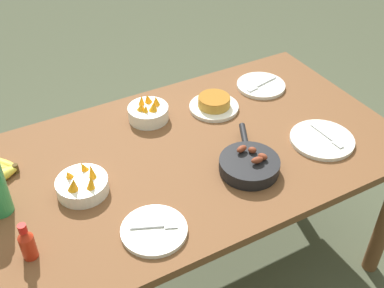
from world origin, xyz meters
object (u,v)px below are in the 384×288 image
skillet (249,164)px  fruit_bowl_mango (82,185)px  empty_plate_far_right (322,140)px  hot_sauce_bottle (27,243)px  frittata_plate_center (214,104)px  fruit_bowl_citrus (148,112)px  empty_plate_far_left (261,86)px  empty_plate_near_front (154,230)px

skillet → fruit_bowl_mango: fruit_bowl_mango is taller
empty_plate_far_right → hot_sauce_bottle: hot_sauce_bottle is taller
skillet → empty_plate_far_right: (0.35, 0.00, -0.02)m
frittata_plate_center → empty_plate_far_right: 0.48m
fruit_bowl_mango → fruit_bowl_citrus: bearing=36.7°
empty_plate_far_right → fruit_bowl_citrus: bearing=138.7°
empty_plate_far_left → empty_plate_near_front: bearing=-145.6°
empty_plate_far_left → empty_plate_far_right: bearing=-93.0°
fruit_bowl_mango → fruit_bowl_citrus: fruit_bowl_mango is taller
empty_plate_far_right → hot_sauce_bottle: bearing=-179.6°
empty_plate_far_left → fruit_bowl_mango: bearing=-164.3°
skillet → fruit_bowl_mango: size_ratio=1.80×
fruit_bowl_citrus → frittata_plate_center: bearing=-13.8°
skillet → empty_plate_far_right: 0.35m
empty_plate_far_left → hot_sauce_bottle: (-1.17, -0.45, 0.05)m
empty_plate_near_front → hot_sauce_bottle: size_ratio=1.56×
hot_sauce_bottle → fruit_bowl_mango: bearing=39.6°
hot_sauce_bottle → empty_plate_far_right: bearing=0.4°
empty_plate_far_left → hot_sauce_bottle: size_ratio=1.62×
skillet → fruit_bowl_mango: (-0.57, 0.19, 0.00)m
frittata_plate_center → fruit_bowl_citrus: size_ratio=1.26×
skillet → hot_sauce_bottle: bearing=117.3°
empty_plate_far_left → hot_sauce_bottle: hot_sauce_bottle is taller
skillet → empty_plate_near_front: size_ratio=1.51×
fruit_bowl_citrus → hot_sauce_bottle: size_ratio=1.23×
fruit_bowl_citrus → empty_plate_far_left: bearing=-2.3°
empty_plate_far_right → skillet: bearing=-179.7°
empty_plate_far_right → fruit_bowl_citrus: size_ratio=1.50×
fruit_bowl_mango → hot_sauce_bottle: hot_sauce_bottle is taller
frittata_plate_center → empty_plate_far_right: size_ratio=0.84×
frittata_plate_center → fruit_bowl_citrus: fruit_bowl_citrus is taller
empty_plate_near_front → fruit_bowl_mango: bearing=115.5°
skillet → frittata_plate_center: bearing=13.9°
empty_plate_near_front → hot_sauce_bottle: bearing=165.4°
empty_plate_near_front → empty_plate_far_right: (0.78, 0.10, -0.00)m
frittata_plate_center → empty_plate_far_left: bearing=9.3°
fruit_bowl_mango → hot_sauce_bottle: size_ratio=1.32×
hot_sauce_bottle → skillet: bearing=0.4°
skillet → fruit_bowl_mango: 0.60m
fruit_bowl_citrus → hot_sauce_bottle: bearing=-142.2°
hot_sauce_bottle → empty_plate_far_left: bearing=21.2°
skillet → empty_plate_far_left: bearing=-12.8°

